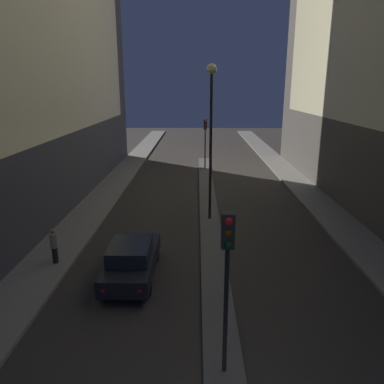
{
  "coord_description": "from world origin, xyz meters",
  "views": [
    {
      "loc": [
        -0.76,
        -4.46,
        7.55
      ],
      "look_at": [
        -1.09,
        20.39,
        0.5
      ],
      "focal_mm": 35.0,
      "sensor_mm": 36.0,
      "label": 1
    }
  ],
  "objects_px": {
    "street_lamp": "(211,114)",
    "pedestrian_on_left_sidewalk": "(54,245)",
    "traffic_light_mid": "(205,133)",
    "car_left_lane": "(132,260)",
    "traffic_light_near": "(227,259)"
  },
  "relations": [
    {
      "from": "street_lamp",
      "to": "pedestrian_on_left_sidewalk",
      "type": "distance_m",
      "value": 10.41
    },
    {
      "from": "traffic_light_mid",
      "to": "car_left_lane",
      "type": "xyz_separation_m",
      "value": [
        -3.38,
        -20.64,
        -2.64
      ]
    },
    {
      "from": "traffic_light_near",
      "to": "street_lamp",
      "type": "relative_size",
      "value": 0.53
    },
    {
      "from": "pedestrian_on_left_sidewalk",
      "to": "traffic_light_mid",
      "type": "bearing_deg",
      "value": 70.7
    },
    {
      "from": "traffic_light_mid",
      "to": "pedestrian_on_left_sidewalk",
      "type": "distance_m",
      "value": 20.98
    },
    {
      "from": "traffic_light_near",
      "to": "car_left_lane",
      "type": "distance_m",
      "value": 6.82
    },
    {
      "from": "traffic_light_near",
      "to": "pedestrian_on_left_sidewalk",
      "type": "distance_m",
      "value": 9.64
    },
    {
      "from": "car_left_lane",
      "to": "pedestrian_on_left_sidewalk",
      "type": "distance_m",
      "value": 3.64
    },
    {
      "from": "traffic_light_near",
      "to": "traffic_light_mid",
      "type": "xyz_separation_m",
      "value": [
        0.0,
        25.95,
        0.0
      ]
    },
    {
      "from": "traffic_light_near",
      "to": "pedestrian_on_left_sidewalk",
      "type": "bearing_deg",
      "value": 137.62
    },
    {
      "from": "traffic_light_mid",
      "to": "street_lamp",
      "type": "xyz_separation_m",
      "value": [
        0.0,
        -13.77,
        2.66
      ]
    },
    {
      "from": "traffic_light_near",
      "to": "traffic_light_mid",
      "type": "relative_size",
      "value": 1.0
    },
    {
      "from": "street_lamp",
      "to": "traffic_light_near",
      "type": "bearing_deg",
      "value": -90.0
    },
    {
      "from": "traffic_light_mid",
      "to": "car_left_lane",
      "type": "distance_m",
      "value": 21.08
    },
    {
      "from": "traffic_light_near",
      "to": "car_left_lane",
      "type": "bearing_deg",
      "value": 122.51
    }
  ]
}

